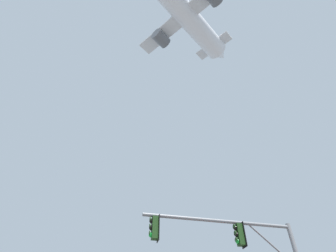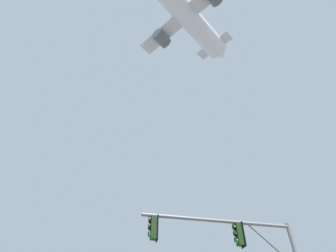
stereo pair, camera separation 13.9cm
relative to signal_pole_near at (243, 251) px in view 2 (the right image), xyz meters
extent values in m
cylinder|color=slate|center=(-0.92, -0.07, 1.18)|extent=(6.81, 0.66, 0.15)
cylinder|color=slate|center=(1.46, 0.11, 0.27)|extent=(2.10, 0.24, 1.89)
cube|color=#193814|center=(-3.77, -0.28, 0.66)|extent=(0.28, 0.34, 0.90)
cylinder|color=#193814|center=(-3.77, -0.28, 1.17)|extent=(0.05, 0.05, 0.12)
cube|color=black|center=(-3.63, -0.27, 0.66)|extent=(0.06, 0.46, 1.04)
sphere|color=black|center=(-3.92, -0.29, 0.93)|extent=(0.20, 0.20, 0.20)
cylinder|color=#193814|center=(-3.98, -0.30, 0.99)|extent=(0.06, 0.21, 0.21)
sphere|color=black|center=(-3.92, -0.29, 0.65)|extent=(0.20, 0.20, 0.20)
cylinder|color=#193814|center=(-3.98, -0.30, 0.71)|extent=(0.06, 0.21, 0.21)
sphere|color=green|center=(-3.92, -0.29, 0.37)|extent=(0.20, 0.20, 0.20)
cylinder|color=#193814|center=(-3.98, -0.30, 0.43)|extent=(0.06, 0.21, 0.21)
cube|color=#193814|center=(-0.03, 0.00, 0.66)|extent=(0.28, 0.34, 0.90)
cylinder|color=#193814|center=(-0.03, 0.00, 1.17)|extent=(0.05, 0.05, 0.12)
cube|color=black|center=(0.11, 0.01, 0.66)|extent=(0.06, 0.46, 1.04)
sphere|color=black|center=(-0.18, -0.01, 0.93)|extent=(0.20, 0.20, 0.20)
cylinder|color=#193814|center=(-0.24, -0.02, 0.99)|extent=(0.06, 0.21, 0.21)
sphere|color=black|center=(-0.18, -0.01, 0.65)|extent=(0.20, 0.20, 0.20)
cylinder|color=#193814|center=(-0.24, -0.02, 0.71)|extent=(0.06, 0.21, 0.21)
sphere|color=green|center=(-0.18, -0.01, 0.37)|extent=(0.20, 0.20, 0.20)
cylinder|color=#193814|center=(-0.24, -0.02, 0.43)|extent=(0.06, 0.21, 0.21)
cylinder|color=white|center=(1.67, 13.07, 48.25)|extent=(21.69, 19.04, 4.37)
cone|color=white|center=(12.07, 21.70, 48.25)|extent=(4.47, 4.60, 3.71)
cube|color=silver|center=(2.20, 13.51, 47.60)|extent=(17.12, 19.77, 0.49)
cylinder|color=#595B60|center=(-1.95, 18.51, 46.29)|extent=(4.09, 3.98, 2.46)
cube|color=navy|center=(9.86, 19.87, 50.71)|extent=(3.15, 2.69, 5.19)
cube|color=silver|center=(10.07, 20.04, 48.66)|extent=(7.12, 7.87, 0.27)
camera|label=1|loc=(-4.84, -11.19, -3.22)|focal=28.28mm
camera|label=2|loc=(-4.70, -11.21, -3.22)|focal=28.28mm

